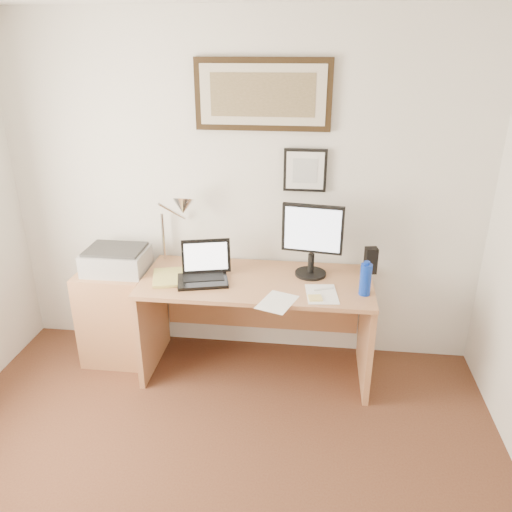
# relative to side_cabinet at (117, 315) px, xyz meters

# --- Properties ---
(wall_back) EXTENTS (3.50, 0.02, 2.50)m
(wall_back) POSITION_rel_side_cabinet_xyz_m (0.92, 0.32, 0.89)
(wall_back) COLOR white
(wall_back) RESTS_ON ground
(side_cabinet) EXTENTS (0.50, 0.40, 0.73)m
(side_cabinet) POSITION_rel_side_cabinet_xyz_m (0.00, 0.00, 0.00)
(side_cabinet) COLOR #A46C45
(side_cabinet) RESTS_ON floor
(water_bottle) EXTENTS (0.07, 0.07, 0.21)m
(water_bottle) POSITION_rel_side_cabinet_xyz_m (1.80, -0.18, 0.49)
(water_bottle) COLOR #0D30AD
(water_bottle) RESTS_ON desk
(bottle_cap) EXTENTS (0.04, 0.04, 0.02)m
(bottle_cap) POSITION_rel_side_cabinet_xyz_m (1.80, -0.18, 0.61)
(bottle_cap) COLOR #0D30AD
(bottle_cap) RESTS_ON water_bottle
(speaker) EXTENTS (0.10, 0.09, 0.19)m
(speaker) POSITION_rel_side_cabinet_xyz_m (1.86, 0.17, 0.48)
(speaker) COLOR black
(speaker) RESTS_ON desk
(paper_sheet_a) EXTENTS (0.28, 0.33, 0.00)m
(paper_sheet_a) POSITION_rel_side_cabinet_xyz_m (1.24, -0.36, 0.39)
(paper_sheet_a) COLOR white
(paper_sheet_a) RESTS_ON desk
(paper_sheet_b) EXTENTS (0.23, 0.30, 0.00)m
(paper_sheet_b) POSITION_rel_side_cabinet_xyz_m (1.52, -0.22, 0.39)
(paper_sheet_b) COLOR white
(paper_sheet_b) RESTS_ON desk
(sticky_pad) EXTENTS (0.10, 0.10, 0.01)m
(sticky_pad) POSITION_rel_side_cabinet_xyz_m (1.48, -0.29, 0.39)
(sticky_pad) COLOR #E9CD6E
(sticky_pad) RESTS_ON desk
(marker_pen) EXTENTS (0.14, 0.06, 0.02)m
(marker_pen) POSITION_rel_side_cabinet_xyz_m (1.53, -0.15, 0.39)
(marker_pen) COLOR silver
(marker_pen) RESTS_ON desk
(book) EXTENTS (0.29, 0.34, 0.02)m
(book) POSITION_rel_side_cabinet_xyz_m (0.36, -0.14, 0.40)
(book) COLOR tan
(book) RESTS_ON desk
(desk) EXTENTS (1.60, 0.70, 0.75)m
(desk) POSITION_rel_side_cabinet_xyz_m (1.07, 0.04, 0.15)
(desk) COLOR #A46C45
(desk) RESTS_ON floor
(laptop) EXTENTS (0.39, 0.37, 0.26)m
(laptop) POSITION_rel_side_cabinet_xyz_m (0.71, -0.09, 0.44)
(laptop) COLOR black
(laptop) RESTS_ON desk
(lcd_monitor) EXTENTS (0.42, 0.22, 0.52)m
(lcd_monitor) POSITION_rel_side_cabinet_xyz_m (1.44, 0.07, 0.68)
(lcd_monitor) COLOR black
(lcd_monitor) RESTS_ON desk
(printer) EXTENTS (0.44, 0.34, 0.18)m
(printer) POSITION_rel_side_cabinet_xyz_m (0.04, 0.02, 0.45)
(printer) COLOR #A0A0A2
(printer) RESTS_ON side_cabinet
(desk_lamp) EXTENTS (0.29, 0.27, 0.53)m
(desk_lamp) POSITION_rel_side_cabinet_xyz_m (0.51, 0.13, 0.82)
(desk_lamp) COLOR silver
(desk_lamp) RESTS_ON desk
(picture_large) EXTENTS (0.92, 0.04, 0.47)m
(picture_large) POSITION_rel_side_cabinet_xyz_m (1.07, 0.29, 1.59)
(picture_large) COLOR black
(picture_large) RESTS_ON wall_back
(picture_small) EXTENTS (0.30, 0.03, 0.30)m
(picture_small) POSITION_rel_side_cabinet_xyz_m (1.37, 0.29, 1.09)
(picture_small) COLOR black
(picture_small) RESTS_ON wall_back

